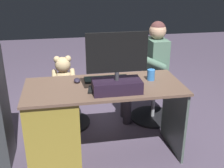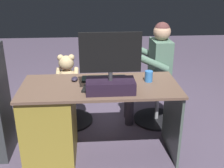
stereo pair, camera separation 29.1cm
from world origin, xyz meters
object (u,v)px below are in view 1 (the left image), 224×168
(office_chair_teddy, at_px, (66,104))
(monitor, at_px, (117,75))
(desk, at_px, (64,123))
(visitor_chair, at_px, (154,98))
(person, at_px, (149,64))
(computer_mouse, at_px, (77,80))
(cup, at_px, (151,75))
(teddy_bear, at_px, (63,73))
(keyboard, at_px, (106,79))
(tv_remote, at_px, (91,90))

(office_chair_teddy, bearing_deg, monitor, 118.35)
(desk, xyz_separation_m, office_chair_teddy, (-0.02, -0.67, -0.13))
(visitor_chair, relative_size, person, 0.46)
(computer_mouse, distance_m, cup, 0.70)
(monitor, distance_m, visitor_chair, 1.17)
(teddy_bear, height_order, person, person)
(monitor, height_order, keyboard, monitor)
(desk, xyz_separation_m, tv_remote, (-0.25, 0.09, 0.36))
(desk, height_order, computer_mouse, computer_mouse)
(keyboard, xyz_separation_m, person, (-0.58, -0.50, -0.05))
(tv_remote, bearing_deg, monitor, 173.73)
(desk, xyz_separation_m, teddy_bear, (-0.02, -0.68, 0.24))
(keyboard, distance_m, cup, 0.42)
(keyboard, distance_m, tv_remote, 0.29)
(office_chair_teddy, bearing_deg, person, 177.84)
(office_chair_teddy, bearing_deg, teddy_bear, -90.00)
(tv_remote, distance_m, office_chair_teddy, 0.94)
(office_chair_teddy, xyz_separation_m, teddy_bear, (0.00, -0.01, 0.38))
(desk, distance_m, teddy_bear, 0.73)
(desk, height_order, monitor, monitor)
(tv_remote, distance_m, teddy_bear, 0.82)
(keyboard, bearing_deg, cup, 169.57)
(monitor, distance_m, office_chair_teddy, 1.13)
(tv_remote, xyz_separation_m, visitor_chair, (-0.83, -0.72, -0.48))
(desk, xyz_separation_m, computer_mouse, (-0.14, -0.13, 0.36))
(cup, bearing_deg, desk, 4.17)
(monitor, bearing_deg, computer_mouse, -41.17)
(office_chair_teddy, height_order, teddy_bear, teddy_bear)
(tv_remote, bearing_deg, cup, -155.48)
(cup, height_order, visitor_chair, cup)
(office_chair_teddy, bearing_deg, desk, 88.26)
(computer_mouse, distance_m, person, 1.00)
(office_chair_teddy, bearing_deg, keyboard, 127.03)
(desk, height_order, teddy_bear, teddy_bear)
(office_chair_teddy, distance_m, teddy_bear, 0.38)
(desk, bearing_deg, monitor, 161.68)
(keyboard, bearing_deg, person, -139.42)
(teddy_bear, distance_m, visitor_chair, 1.12)
(monitor, bearing_deg, office_chair_teddy, -61.65)
(teddy_bear, bearing_deg, computer_mouse, 102.54)
(person, bearing_deg, teddy_bear, -2.89)
(computer_mouse, bearing_deg, desk, 41.34)
(teddy_bear, relative_size, person, 0.32)
(computer_mouse, bearing_deg, teddy_bear, -77.46)
(cup, bearing_deg, visitor_chair, -112.99)
(desk, distance_m, cup, 0.93)
(computer_mouse, bearing_deg, person, -149.44)
(keyboard, xyz_separation_m, tv_remote, (0.17, 0.23, -0.00))
(computer_mouse, xyz_separation_m, person, (-0.86, -0.51, -0.05))
(computer_mouse, distance_m, tv_remote, 0.24)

